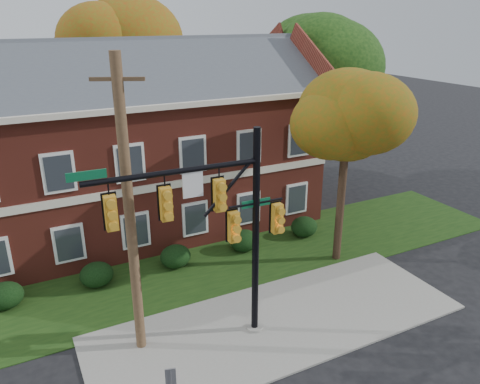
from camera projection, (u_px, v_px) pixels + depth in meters
name	position (u px, v px, depth m)	size (l,w,h in m)	color
ground	(293.00, 338.00, 16.60)	(120.00, 120.00, 0.00)	black
sidewalk	(279.00, 322.00, 17.42)	(14.00, 5.00, 0.08)	gray
grass_strip	(222.00, 263.00, 21.60)	(30.00, 6.00, 0.04)	#193811
apartment_building	(137.00, 135.00, 23.95)	(18.80, 8.80, 9.74)	maroon
hedge_far_left	(5.00, 296.00, 18.19)	(1.40, 1.26, 1.05)	black
hedge_left	(97.00, 275.00, 19.67)	(1.40, 1.26, 1.05)	black
hedge_center	(175.00, 256.00, 21.15)	(1.40, 1.26, 1.05)	black
hedge_right	(244.00, 241.00, 22.64)	(1.40, 1.26, 1.05)	black
hedge_far_right	(304.00, 227.00, 24.12)	(1.40, 1.26, 1.05)	black
tree_near_right	(354.00, 119.00, 19.67)	(4.50, 4.25, 8.58)	black
tree_right_rear	(312.00, 61.00, 28.34)	(6.30, 5.95, 10.62)	black
tree_far_rear	(120.00, 47.00, 29.68)	(6.84, 6.46, 11.52)	black
traffic_signal	(218.00, 219.00, 14.86)	(6.75, 0.64, 7.53)	gray
utility_pole	(130.00, 214.00, 14.41)	(1.44, 0.73, 9.87)	brown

